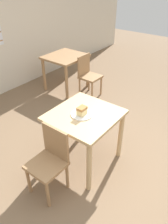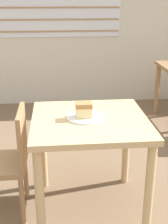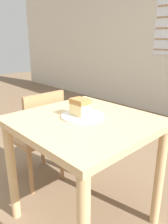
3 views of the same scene
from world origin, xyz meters
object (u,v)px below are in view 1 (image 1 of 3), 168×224
object	(u,v)px
dining_table_near	(84,123)
dining_table_far	(66,62)
plate	(82,114)
cake_slice	(82,111)
chair_near_window	(50,159)
chair_far_corner	(88,74)

from	to	relation	value
dining_table_near	dining_table_far	size ratio (longest dim) A/B	1.03
dining_table_near	dining_table_far	distance (m)	2.19
plate	cake_slice	bearing A→B (deg)	-133.64
chair_near_window	plate	bearing A→B (deg)	88.58
dining_table_far	plate	world-z (taller)	plate
dining_table_near	chair_near_window	xyz separation A→B (m)	(-0.59, 0.03, -0.17)
chair_far_corner	dining_table_near	bearing A→B (deg)	-144.29
dining_table_near	cake_slice	world-z (taller)	cake_slice
dining_table_near	chair_near_window	distance (m)	0.61
chair_far_corner	cake_slice	world-z (taller)	cake_slice
chair_near_window	cake_slice	size ratio (longest dim) A/B	7.39
chair_near_window	cake_slice	xyz separation A→B (m)	(0.54, -0.02, 0.37)
dining_table_far	chair_near_window	distance (m)	2.61
dining_table_near	chair_near_window	bearing A→B (deg)	177.14
dining_table_near	cake_slice	size ratio (longest dim) A/B	7.24
chair_far_corner	cake_slice	size ratio (longest dim) A/B	7.39
dining_table_far	plate	bearing A→B (deg)	-133.17
dining_table_far	chair_far_corner	xyz separation A→B (m)	(0.04, -0.55, -0.15)
dining_table_near	chair_far_corner	distance (m)	1.86
chair_near_window	plate	size ratio (longest dim) A/B	3.10
plate	cake_slice	world-z (taller)	cake_slice
dining_table_near	chair_near_window	world-z (taller)	chair_near_window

